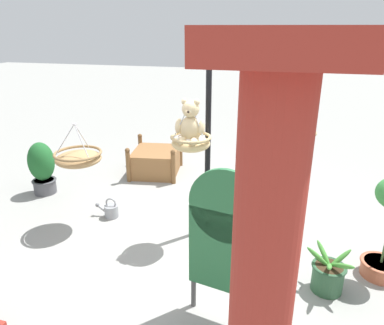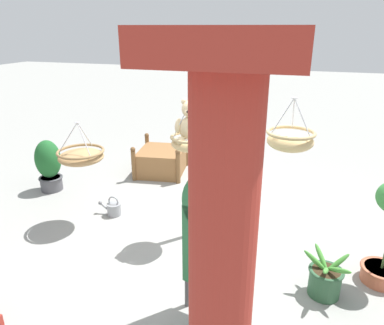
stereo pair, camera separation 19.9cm
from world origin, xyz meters
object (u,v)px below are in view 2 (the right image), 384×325
(hanging_basket_left_high, at_px, (290,140))
(wooden_planter_box, at_px, (162,160))
(potted_plant_flowering_red, at_px, (49,165))
(watering_can, at_px, (113,209))
(display_pole_central, at_px, (208,181))
(display_sign_board, at_px, (217,236))
(hanging_basket_with_teddy, at_px, (191,142))
(hanging_basket_right_low, at_px, (81,156))
(potted_plant_fern_front, at_px, (325,279))
(teddy_bear, at_px, (190,124))

(hanging_basket_left_high, xyz_separation_m, wooden_planter_box, (2.35, -2.05, -1.22))
(potted_plant_flowering_red, distance_m, watering_can, 1.54)
(display_pole_central, xyz_separation_m, watering_can, (1.42, 0.00, -0.62))
(hanging_basket_left_high, height_order, display_sign_board, hanging_basket_left_high)
(hanging_basket_with_teddy, height_order, display_sign_board, hanging_basket_with_teddy)
(wooden_planter_box, height_order, display_sign_board, display_sign_board)
(potted_plant_flowering_red, height_order, watering_can, potted_plant_flowering_red)
(wooden_planter_box, relative_size, potted_plant_flowering_red, 1.24)
(hanging_basket_right_low, height_order, potted_plant_flowering_red, hanging_basket_right_low)
(display_pole_central, relative_size, hanging_basket_left_high, 4.14)
(potted_plant_fern_front, xyz_separation_m, potted_plant_flowering_red, (4.32, -1.30, 0.26))
(display_sign_board, bearing_deg, wooden_planter_box, -60.07)
(hanging_basket_with_teddy, relative_size, hanging_basket_right_low, 0.95)
(wooden_planter_box, xyz_separation_m, potted_plant_flowering_red, (1.47, 1.29, 0.20))
(hanging_basket_with_teddy, bearing_deg, watering_can, -11.16)
(teddy_bear, relative_size, potted_plant_flowering_red, 0.59)
(potted_plant_fern_front, distance_m, potted_plant_flowering_red, 4.51)
(hanging_basket_with_teddy, relative_size, watering_can, 1.68)
(watering_can, bearing_deg, hanging_basket_right_low, 51.56)
(display_sign_board, distance_m, watering_can, 2.53)
(hanging_basket_with_teddy, distance_m, display_sign_board, 1.44)
(hanging_basket_with_teddy, bearing_deg, hanging_basket_left_high, 177.51)
(display_pole_central, xyz_separation_m, hanging_basket_right_low, (1.65, 0.30, 0.27))
(hanging_basket_right_low, xyz_separation_m, display_sign_board, (-2.14, 1.18, -0.10))
(hanging_basket_left_high, bearing_deg, display_sign_board, 67.30)
(potted_plant_fern_front, bearing_deg, teddy_bear, -19.11)
(teddy_bear, xyz_separation_m, potted_plant_fern_front, (-1.62, 0.56, -1.34))
(display_pole_central, bearing_deg, teddy_bear, 61.31)
(hanging_basket_right_low, height_order, display_sign_board, display_sign_board)
(display_pole_central, bearing_deg, wooden_planter_box, -52.00)
(potted_plant_flowering_red, bearing_deg, display_sign_board, 149.86)
(teddy_bear, distance_m, potted_plant_fern_front, 2.18)
(hanging_basket_left_high, xyz_separation_m, potted_plant_flowering_red, (3.82, -0.76, -1.02))
(potted_plant_flowering_red, height_order, display_sign_board, display_sign_board)
(hanging_basket_with_teddy, height_order, wooden_planter_box, hanging_basket_with_teddy)
(potted_plant_fern_front, relative_size, potted_plant_flowering_red, 0.59)
(display_sign_board, bearing_deg, potted_plant_flowering_red, -30.14)
(wooden_planter_box, bearing_deg, potted_plant_flowering_red, 41.19)
(hanging_basket_left_high, bearing_deg, teddy_bear, -1.27)
(potted_plant_flowering_red, bearing_deg, watering_can, 162.06)
(display_pole_central, bearing_deg, watering_can, 0.01)
(potted_plant_flowering_red, xyz_separation_m, watering_can, (-1.43, 0.46, -0.34))
(potted_plant_fern_front, bearing_deg, watering_can, -16.14)
(hanging_basket_right_low, relative_size, watering_can, 1.76)
(hanging_basket_left_high, height_order, wooden_planter_box, hanging_basket_left_high)
(hanging_basket_right_low, xyz_separation_m, wooden_planter_box, (-0.28, -2.05, -0.75))
(display_pole_central, distance_m, wooden_planter_box, 2.27)
(display_pole_central, height_order, potted_plant_fern_front, display_pole_central)
(hanging_basket_right_low, bearing_deg, display_sign_board, 151.22)
(wooden_planter_box, bearing_deg, hanging_basket_with_teddy, 121.33)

